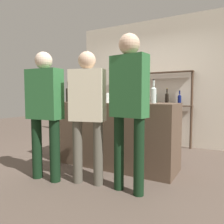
# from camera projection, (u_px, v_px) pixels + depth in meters

# --- Properties ---
(ground_plane) EXTENTS (16.00, 16.00, 0.00)m
(ground_plane) POSITION_uv_depth(u_px,v_px,m) (112.00, 165.00, 3.48)
(ground_plane) COLOR brown
(bar_counter) EXTENTS (2.02, 0.63, 1.00)m
(bar_counter) POSITION_uv_depth(u_px,v_px,m) (112.00, 134.00, 3.45)
(bar_counter) COLOR brown
(bar_counter) RESTS_ON ground_plane
(back_wall) EXTENTS (3.62, 0.12, 2.80)m
(back_wall) POSITION_uv_depth(u_px,v_px,m) (152.00, 83.00, 5.04)
(back_wall) COLOR beige
(back_wall) RESTS_ON ground_plane
(back_shelf) EXTENTS (1.88, 0.18, 1.61)m
(back_shelf) POSITION_uv_depth(u_px,v_px,m) (149.00, 97.00, 4.91)
(back_shelf) COLOR #4C3828
(back_shelf) RESTS_ON ground_plane
(counter_bottle_0) EXTENTS (0.08, 0.08, 0.33)m
(counter_bottle_0) POSITION_uv_depth(u_px,v_px,m) (154.00, 94.00, 3.05)
(counter_bottle_0) COLOR silver
(counter_bottle_0) RESTS_ON bar_counter
(counter_bottle_1) EXTENTS (0.07, 0.07, 0.34)m
(counter_bottle_1) POSITION_uv_depth(u_px,v_px,m) (116.00, 94.00, 3.31)
(counter_bottle_1) COLOR black
(counter_bottle_1) RESTS_ON bar_counter
(counter_bottle_2) EXTENTS (0.08, 0.08, 0.36)m
(counter_bottle_2) POSITION_uv_depth(u_px,v_px,m) (68.00, 94.00, 3.72)
(counter_bottle_2) COLOR black
(counter_bottle_2) RESTS_ON bar_counter
(wine_glass) EXTENTS (0.09, 0.09, 0.16)m
(wine_glass) POSITION_uv_depth(u_px,v_px,m) (92.00, 94.00, 3.79)
(wine_glass) COLOR silver
(wine_glass) RESTS_ON bar_counter
(cork_jar) EXTENTS (0.13, 0.13, 0.15)m
(cork_jar) POSITION_uv_depth(u_px,v_px,m) (106.00, 98.00, 3.24)
(cork_jar) COLOR silver
(cork_jar) RESTS_ON bar_counter
(customer_left) EXTENTS (0.48, 0.24, 1.66)m
(customer_left) POSITION_uv_depth(u_px,v_px,m) (45.00, 106.00, 2.81)
(customer_left) COLOR black
(customer_left) RESTS_ON ground_plane
(customer_center) EXTENTS (0.46, 0.28, 1.64)m
(customer_center) POSITION_uv_depth(u_px,v_px,m) (87.00, 107.00, 2.68)
(customer_center) COLOR #575347
(customer_center) RESTS_ON ground_plane
(server_behind_counter) EXTENTS (0.50, 0.27, 1.54)m
(server_behind_counter) POSITION_uv_depth(u_px,v_px,m) (134.00, 107.00, 4.04)
(server_behind_counter) COLOR black
(server_behind_counter) RESTS_ON ground_plane
(customer_right) EXTENTS (0.44, 0.24, 1.79)m
(customer_right) POSITION_uv_depth(u_px,v_px,m) (129.00, 99.00, 2.43)
(customer_right) COLOR black
(customer_right) RESTS_ON ground_plane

